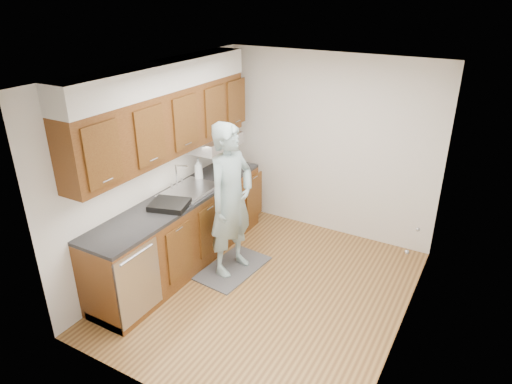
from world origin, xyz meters
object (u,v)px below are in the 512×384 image
Objects in this scene: soap_bottle_a at (199,169)px; soda_can at (223,177)px; soap_bottle_c at (219,163)px; steel_can at (219,173)px; person at (231,190)px; dish_rack at (170,205)px; soap_bottle_b at (225,170)px.

soda_can is at bearing 20.26° from soap_bottle_a.
steel_can is at bearing -58.00° from soap_bottle_c.
person reaches higher than soap_bottle_a.
soap_bottle_a is at bearing 71.65° from person.
person reaches higher than dish_rack.
soda_can is (0.06, -0.15, -0.03)m from soap_bottle_b.
soap_bottle_b reaches higher than soda_can.
soap_bottle_b is 0.09m from steel_can.
steel_can is (-0.06, -0.05, -0.03)m from soap_bottle_b.
soap_bottle_a is 1.66× the size of soap_bottle_b.
soap_bottle_b is (0.24, 0.26, -0.06)m from soap_bottle_a.
dish_rack is at bearing -89.22° from steel_can.
soap_bottle_b is 0.42× the size of dish_rack.
steel_can is at bearing 141.04° from soda_can.
soap_bottle_b is at bearing 70.78° from dish_rack.
steel_can is 1.04m from dish_rack.
person is at bearing -49.04° from soap_bottle_c.
soap_bottle_c reaches higher than soda_can.
dish_rack is at bearing -83.13° from soap_bottle_c.
person reaches higher than steel_can.
soap_bottle_a is 0.70× the size of dish_rack.
person reaches higher than soap_bottle_b.
soap_bottle_a is 0.36m from soap_bottle_b.
person is at bearing -52.06° from soap_bottle_b.
soap_bottle_a is 0.86m from dish_rack.
dish_rack is at bearing -96.32° from soda_can.
soap_bottle_a is at bearing -159.74° from soda_can.
soap_bottle_c is 0.26m from steel_can.
person is 0.64m from soda_can.
soap_bottle_a reaches higher than soap_bottle_b.
soap_bottle_a reaches higher than steel_can.
dish_rack is (0.15, -1.26, -0.06)m from soap_bottle_c.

